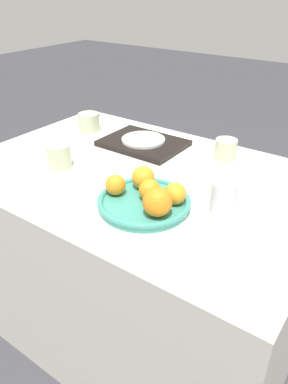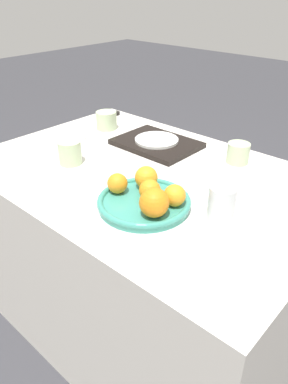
{
  "view_description": "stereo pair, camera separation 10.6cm",
  "coord_description": "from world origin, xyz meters",
  "px_view_note": "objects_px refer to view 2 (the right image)",
  "views": [
    {
      "loc": [
        0.68,
        -0.92,
        1.3
      ],
      "look_at": [
        0.14,
        -0.17,
        0.77
      ],
      "focal_mm": 35.0,
      "sensor_mm": 36.0,
      "label": 1
    },
    {
      "loc": [
        0.76,
        -0.85,
        1.3
      ],
      "look_at": [
        0.14,
        -0.17,
        0.77
      ],
      "focal_mm": 35.0,
      "sensor_mm": 36.0,
      "label": 2
    }
  ],
  "objects_px": {
    "orange_4": "(175,195)",
    "cup_1": "(106,120)",
    "orange_2": "(117,183)",
    "water_glass": "(221,207)",
    "side_plate": "(157,140)",
    "napkin": "(68,138)",
    "fruit_platter": "(144,202)",
    "orange_1": "(146,177)",
    "serving_tray": "(157,143)",
    "cup_2": "(70,153)",
    "orange_3": "(154,203)",
    "orange_0": "(150,190)",
    "cup_0": "(238,153)",
    "soy_dish": "(114,113)"
  },
  "relations": [
    {
      "from": "cup_2",
      "to": "water_glass",
      "type": "bearing_deg",
      "value": 2.14
    },
    {
      "from": "orange_4",
      "to": "cup_0",
      "type": "xyz_separation_m",
      "value": [
        -0.03,
        0.41,
        -0.02
      ]
    },
    {
      "from": "orange_2",
      "to": "serving_tray",
      "type": "xyz_separation_m",
      "value": [
        -0.18,
        0.39,
        -0.04
      ]
    },
    {
      "from": "serving_tray",
      "to": "cup_2",
      "type": "relative_size",
      "value": 3.76
    },
    {
      "from": "orange_4",
      "to": "cup_1",
      "type": "distance_m",
      "value": 0.71
    },
    {
      "from": "orange_0",
      "to": "orange_1",
      "type": "relative_size",
      "value": 0.9
    },
    {
      "from": "napkin",
      "to": "orange_0",
      "type": "bearing_deg",
      "value": -15.26
    },
    {
      "from": "orange_1",
      "to": "orange_4",
      "type": "relative_size",
      "value": 1.11
    },
    {
      "from": "orange_1",
      "to": "serving_tray",
      "type": "height_order",
      "value": "orange_1"
    },
    {
      "from": "orange_2",
      "to": "water_glass",
      "type": "distance_m",
      "value": 0.32
    },
    {
      "from": "orange_3",
      "to": "water_glass",
      "type": "xyz_separation_m",
      "value": [
        0.14,
        0.1,
        -0.0
      ]
    },
    {
      "from": "fruit_platter",
      "to": "cup_0",
      "type": "height_order",
      "value": "cup_0"
    },
    {
      "from": "orange_3",
      "to": "soy_dish",
      "type": "height_order",
      "value": "orange_3"
    },
    {
      "from": "cup_0",
      "to": "cup_1",
      "type": "bearing_deg",
      "value": -172.46
    },
    {
      "from": "orange_2",
      "to": "napkin",
      "type": "height_order",
      "value": "orange_2"
    },
    {
      "from": "cup_2",
      "to": "orange_3",
      "type": "bearing_deg",
      "value": -9.76
    },
    {
      "from": "serving_tray",
      "to": "cup_1",
      "type": "distance_m",
      "value": 0.29
    },
    {
      "from": "side_plate",
      "to": "cup_1",
      "type": "relative_size",
      "value": 1.91
    },
    {
      "from": "soy_dish",
      "to": "serving_tray",
      "type": "bearing_deg",
      "value": -21.28
    },
    {
      "from": "soy_dish",
      "to": "napkin",
      "type": "bearing_deg",
      "value": -76.22
    },
    {
      "from": "side_plate",
      "to": "napkin",
      "type": "distance_m",
      "value": 0.37
    },
    {
      "from": "side_plate",
      "to": "orange_4",
      "type": "bearing_deg",
      "value": -43.47
    },
    {
      "from": "orange_0",
      "to": "water_glass",
      "type": "height_order",
      "value": "water_glass"
    },
    {
      "from": "orange_1",
      "to": "serving_tray",
      "type": "distance_m",
      "value": 0.38
    },
    {
      "from": "side_plate",
      "to": "orange_2",
      "type": "bearing_deg",
      "value": -65.39
    },
    {
      "from": "water_glass",
      "to": "cup_0",
      "type": "bearing_deg",
      "value": 113.64
    },
    {
      "from": "orange_4",
      "to": "cup_0",
      "type": "relative_size",
      "value": 0.79
    },
    {
      "from": "cup_1",
      "to": "napkin",
      "type": "relative_size",
      "value": 0.76
    },
    {
      "from": "serving_tray",
      "to": "napkin",
      "type": "xyz_separation_m",
      "value": [
        -0.32,
        -0.19,
        -0.01
      ]
    },
    {
      "from": "fruit_platter",
      "to": "cup_2",
      "type": "xyz_separation_m",
      "value": [
        -0.39,
        0.04,
        0.03
      ]
    },
    {
      "from": "fruit_platter",
      "to": "side_plate",
      "type": "relative_size",
      "value": 1.59
    },
    {
      "from": "orange_0",
      "to": "side_plate",
      "type": "height_order",
      "value": "orange_0"
    },
    {
      "from": "orange_1",
      "to": "orange_3",
      "type": "height_order",
      "value": "orange_3"
    },
    {
      "from": "side_plate",
      "to": "soy_dish",
      "type": "bearing_deg",
      "value": 158.72
    },
    {
      "from": "fruit_platter",
      "to": "water_glass",
      "type": "distance_m",
      "value": 0.23
    },
    {
      "from": "fruit_platter",
      "to": "orange_4",
      "type": "distance_m",
      "value": 0.1
    },
    {
      "from": "orange_4",
      "to": "napkin",
      "type": "height_order",
      "value": "orange_4"
    },
    {
      "from": "orange_3",
      "to": "water_glass",
      "type": "distance_m",
      "value": 0.18
    },
    {
      "from": "orange_3",
      "to": "cup_1",
      "type": "distance_m",
      "value": 0.75
    },
    {
      "from": "side_plate",
      "to": "cup_1",
      "type": "bearing_deg",
      "value": -179.91
    },
    {
      "from": "orange_1",
      "to": "side_plate",
      "type": "bearing_deg",
      "value": 125.7
    },
    {
      "from": "cup_2",
      "to": "cup_1",
      "type": "bearing_deg",
      "value": 116.64
    },
    {
      "from": "water_glass",
      "to": "cup_2",
      "type": "bearing_deg",
      "value": -177.86
    },
    {
      "from": "orange_2",
      "to": "cup_1",
      "type": "relative_size",
      "value": 0.68
    },
    {
      "from": "orange_2",
      "to": "cup_2",
      "type": "height_order",
      "value": "cup_2"
    },
    {
      "from": "soy_dish",
      "to": "cup_2",
      "type": "bearing_deg",
      "value": -59.91
    },
    {
      "from": "fruit_platter",
      "to": "orange_4",
      "type": "relative_size",
      "value": 4.32
    },
    {
      "from": "water_glass",
      "to": "fruit_platter",
      "type": "bearing_deg",
      "value": -163.27
    },
    {
      "from": "serving_tray",
      "to": "soy_dish",
      "type": "bearing_deg",
      "value": 158.72
    },
    {
      "from": "water_glass",
      "to": "side_plate",
      "type": "bearing_deg",
      "value": 147.67
    }
  ]
}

